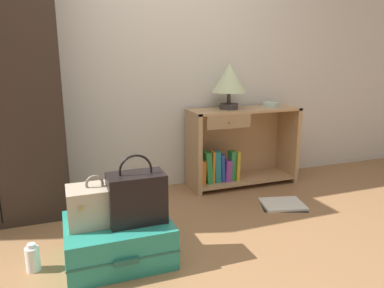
{
  "coord_description": "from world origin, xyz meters",
  "views": [
    {
      "loc": [
        -0.66,
        -1.74,
        1.21
      ],
      "look_at": [
        0.29,
        0.83,
        0.55
      ],
      "focal_mm": 33.96,
      "sensor_mm": 36.0,
      "label": 1
    }
  ],
  "objects_px": {
    "bowl": "(271,105)",
    "table_lamp": "(229,80)",
    "handbag": "(137,197)",
    "bottle": "(33,258)",
    "suitcase_large": "(118,239)",
    "train_case": "(96,205)",
    "bookshelf": "(237,148)",
    "open_book_on_floor": "(283,204)"
  },
  "relations": [
    {
      "from": "bowl",
      "to": "table_lamp",
      "type": "bearing_deg",
      "value": 179.07
    },
    {
      "from": "bowl",
      "to": "bottle",
      "type": "height_order",
      "value": "bowl"
    },
    {
      "from": "table_lamp",
      "to": "bowl",
      "type": "bearing_deg",
      "value": -0.93
    },
    {
      "from": "suitcase_large",
      "to": "train_case",
      "type": "height_order",
      "value": "train_case"
    },
    {
      "from": "table_lamp",
      "to": "bookshelf",
      "type": "bearing_deg",
      "value": -0.64
    },
    {
      "from": "bookshelf",
      "to": "open_book_on_floor",
      "type": "relative_size",
      "value": 2.39
    },
    {
      "from": "handbag",
      "to": "open_book_on_floor",
      "type": "distance_m",
      "value": 1.42
    },
    {
      "from": "bookshelf",
      "to": "bottle",
      "type": "distance_m",
      "value": 2.02
    },
    {
      "from": "table_lamp",
      "to": "train_case",
      "type": "bearing_deg",
      "value": -144.49
    },
    {
      "from": "open_book_on_floor",
      "to": "bottle",
      "type": "bearing_deg",
      "value": -171.03
    },
    {
      "from": "bowl",
      "to": "train_case",
      "type": "distance_m",
      "value": 2.03
    },
    {
      "from": "table_lamp",
      "to": "train_case",
      "type": "height_order",
      "value": "table_lamp"
    },
    {
      "from": "suitcase_large",
      "to": "handbag",
      "type": "bearing_deg",
      "value": -23.39
    },
    {
      "from": "train_case",
      "to": "suitcase_large",
      "type": "bearing_deg",
      "value": -8.4
    },
    {
      "from": "bookshelf",
      "to": "suitcase_large",
      "type": "bearing_deg",
      "value": -143.72
    },
    {
      "from": "suitcase_large",
      "to": "handbag",
      "type": "relative_size",
      "value": 1.51
    },
    {
      "from": "bookshelf",
      "to": "bowl",
      "type": "relative_size",
      "value": 6.94
    },
    {
      "from": "suitcase_large",
      "to": "open_book_on_floor",
      "type": "relative_size",
      "value": 1.42
    },
    {
      "from": "suitcase_large",
      "to": "train_case",
      "type": "distance_m",
      "value": 0.27
    },
    {
      "from": "train_case",
      "to": "open_book_on_floor",
      "type": "distance_m",
      "value": 1.61
    },
    {
      "from": "table_lamp",
      "to": "suitcase_large",
      "type": "distance_m",
      "value": 1.76
    },
    {
      "from": "bowl",
      "to": "suitcase_large",
      "type": "relative_size",
      "value": 0.24
    },
    {
      "from": "handbag",
      "to": "bottle",
      "type": "height_order",
      "value": "handbag"
    },
    {
      "from": "bowl",
      "to": "suitcase_large",
      "type": "distance_m",
      "value": 2.0
    },
    {
      "from": "bottle",
      "to": "bowl",
      "type": "bearing_deg",
      "value": 23.05
    },
    {
      "from": "suitcase_large",
      "to": "bowl",
      "type": "bearing_deg",
      "value": 29.97
    },
    {
      "from": "handbag",
      "to": "bottle",
      "type": "xyz_separation_m",
      "value": [
        -0.6,
        0.09,
        -0.33
      ]
    },
    {
      "from": "bookshelf",
      "to": "handbag",
      "type": "xyz_separation_m",
      "value": [
        -1.18,
        -1.0,
        0.04
      ]
    },
    {
      "from": "bowl",
      "to": "handbag",
      "type": "bearing_deg",
      "value": -146.89
    },
    {
      "from": "bottle",
      "to": "open_book_on_floor",
      "type": "xyz_separation_m",
      "value": [
        1.9,
        0.3,
        -0.07
      ]
    },
    {
      "from": "table_lamp",
      "to": "train_case",
      "type": "xyz_separation_m",
      "value": [
        -1.31,
        -0.94,
        -0.64
      ]
    },
    {
      "from": "bookshelf",
      "to": "table_lamp",
      "type": "relative_size",
      "value": 2.57
    },
    {
      "from": "bookshelf",
      "to": "suitcase_large",
      "type": "xyz_separation_m",
      "value": [
        -1.3,
        -0.95,
        -0.24
      ]
    },
    {
      "from": "open_book_on_floor",
      "to": "suitcase_large",
      "type": "bearing_deg",
      "value": -166.46
    },
    {
      "from": "train_case",
      "to": "bowl",
      "type": "bearing_deg",
      "value": 27.86
    },
    {
      "from": "train_case",
      "to": "open_book_on_floor",
      "type": "height_order",
      "value": "train_case"
    },
    {
      "from": "bowl",
      "to": "train_case",
      "type": "relative_size",
      "value": 0.47
    },
    {
      "from": "bookshelf",
      "to": "bottle",
      "type": "xyz_separation_m",
      "value": [
        -1.78,
        -0.91,
        -0.28
      ]
    },
    {
      "from": "suitcase_large",
      "to": "train_case",
      "type": "bearing_deg",
      "value": 171.6
    },
    {
      "from": "suitcase_large",
      "to": "open_book_on_floor",
      "type": "distance_m",
      "value": 1.46
    },
    {
      "from": "handbag",
      "to": "table_lamp",
      "type": "bearing_deg",
      "value": 42.84
    },
    {
      "from": "table_lamp",
      "to": "bowl",
      "type": "xyz_separation_m",
      "value": [
        0.45,
        -0.01,
        -0.24
      ]
    }
  ]
}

